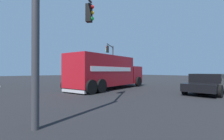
# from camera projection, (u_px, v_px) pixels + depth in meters

# --- Properties ---
(ground_plane) EXTENTS (100.00, 100.00, 0.00)m
(ground_plane) POSITION_uv_depth(u_px,v_px,m) (102.00, 88.00, 15.22)
(ground_plane) COLOR black
(delivery_truck) EXTENTS (4.38, 8.86, 2.86)m
(delivery_truck) POSITION_uv_depth(u_px,v_px,m) (107.00, 72.00, 14.32)
(delivery_truck) COLOR #AD141E
(delivery_truck) RESTS_ON ground
(traffic_light_primary) EXTENTS (2.33, 3.25, 5.63)m
(traffic_light_primary) POSITION_uv_depth(u_px,v_px,m) (111.00, 57.00, 24.92)
(traffic_light_primary) COLOR #38383D
(traffic_light_primary) RESTS_ON ground
(traffic_light_secondary) EXTENTS (2.95, 3.89, 5.63)m
(traffic_light_secondary) POSITION_uv_depth(u_px,v_px,m) (64.00, 11.00, 5.90)
(traffic_light_secondary) COLOR #38383D
(traffic_light_secondary) RESTS_ON ground
(pickup_black) EXTENTS (2.52, 5.32, 1.38)m
(pickup_black) POSITION_uv_depth(u_px,v_px,m) (208.00, 83.00, 11.45)
(pickup_black) COLOR black
(pickup_black) RESTS_ON ground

